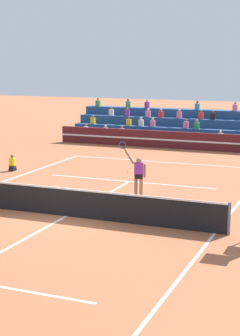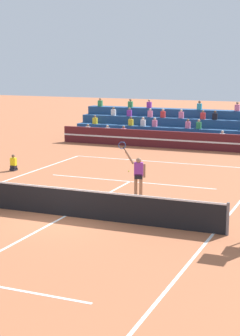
{
  "view_description": "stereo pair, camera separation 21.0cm",
  "coord_description": "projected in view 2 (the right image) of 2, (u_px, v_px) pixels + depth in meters",
  "views": [
    {
      "loc": [
        9.26,
        -17.61,
        5.62
      ],
      "look_at": [
        0.46,
        4.1,
        1.1
      ],
      "focal_mm": 60.0,
      "sensor_mm": 36.0,
      "label": 1
    },
    {
      "loc": [
        9.45,
        -17.53,
        5.62
      ],
      "look_at": [
        0.46,
        4.1,
        1.1
      ],
      "focal_mm": 60.0,
      "sensor_mm": 36.0,
      "label": 2
    }
  ],
  "objects": [
    {
      "name": "tennis_ball",
      "position": [
        129.0,
        171.0,
        28.67
      ],
      "size": [
        0.07,
        0.07,
        0.07
      ],
      "primitive_type": "sphere",
      "color": "#C6DB33",
      "rests_on": "ground"
    },
    {
      "name": "court_lines",
      "position": [
        65.0,
        216.0,
        20.52
      ],
      "size": [
        11.1,
        23.9,
        0.01
      ],
      "color": "white",
      "rests_on": "ground"
    },
    {
      "name": "tennis_net",
      "position": [
        65.0,
        202.0,
        20.42
      ],
      "size": [
        12.0,
        0.1,
        1.1
      ],
      "color": "slate",
      "rests_on": "ground"
    },
    {
      "name": "sponsor_banner_wall",
      "position": [
        190.0,
        141.0,
        35.73
      ],
      "size": [
        18.0,
        0.26,
        1.1
      ],
      "color": "#51191E",
      "rests_on": "ground"
    },
    {
      "name": "ball_kid_courtside",
      "position": [
        13.0,
        164.0,
        28.92
      ],
      "size": [
        0.3,
        0.36,
        0.84
      ],
      "color": "black",
      "rests_on": "ground"
    },
    {
      "name": "ground_plane",
      "position": [
        65.0,
        216.0,
        20.52
      ],
      "size": [
        120.0,
        120.0,
        0.0
      ],
      "primitive_type": "plane",
      "color": "#AD603D"
    },
    {
      "name": "bleacher_stand",
      "position": [
        203.0,
        131.0,
        38.54
      ],
      "size": [
        17.94,
        3.8,
        2.83
      ],
      "color": "navy",
      "rests_on": "ground"
    },
    {
      "name": "tennis_player",
      "position": [
        138.0,
        175.0,
        22.93
      ],
      "size": [
        1.14,
        0.39,
        2.42
      ],
      "color": "#9E7051",
      "rests_on": "ground"
    }
  ]
}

